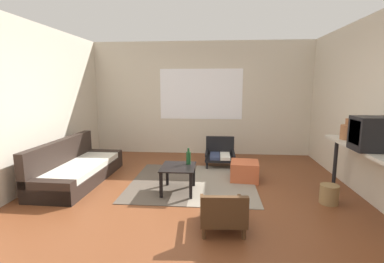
# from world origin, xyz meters

# --- Properties ---
(ground_plane) EXTENTS (7.80, 7.80, 0.00)m
(ground_plane) POSITION_xyz_m (0.00, 0.00, 0.00)
(ground_plane) COLOR brown
(far_wall_with_window) EXTENTS (5.60, 0.13, 2.70)m
(far_wall_with_window) POSITION_xyz_m (0.00, 3.06, 1.35)
(far_wall_with_window) COLOR beige
(far_wall_with_window) RESTS_ON ground
(side_wall_right) EXTENTS (0.12, 6.60, 2.70)m
(side_wall_right) POSITION_xyz_m (2.66, 0.30, 1.35)
(side_wall_right) COLOR beige
(side_wall_right) RESTS_ON ground
(side_wall_left) EXTENTS (0.12, 6.60, 2.70)m
(side_wall_left) POSITION_xyz_m (-2.66, 0.30, 1.35)
(side_wall_left) COLOR beige
(side_wall_left) RESTS_ON ground
(area_rug) EXTENTS (2.13, 2.03, 0.01)m
(area_rug) POSITION_xyz_m (-0.01, 0.87, 0.01)
(area_rug) COLOR #4C4238
(area_rug) RESTS_ON ground
(couch) EXTENTS (0.83, 2.07, 0.74)m
(couch) POSITION_xyz_m (-2.06, 0.75, 0.22)
(couch) COLOR black
(couch) RESTS_ON ground
(coffee_table) EXTENTS (0.53, 0.62, 0.42)m
(coffee_table) POSITION_xyz_m (-0.21, 0.41, 0.34)
(coffee_table) COLOR black
(coffee_table) RESTS_ON ground
(armchair_by_window) EXTENTS (0.61, 0.59, 0.58)m
(armchair_by_window) POSITION_xyz_m (0.47, 2.01, 0.25)
(armchair_by_window) COLOR black
(armchair_by_window) RESTS_ON ground
(armchair_striped_foreground) EXTENTS (0.56, 0.67, 0.50)m
(armchair_striped_foreground) POSITION_xyz_m (0.47, -0.72, 0.22)
(armchair_striped_foreground) COLOR #472D19
(armchair_striped_foreground) RESTS_ON ground
(ottoman_orange) EXTENTS (0.52, 0.52, 0.34)m
(ottoman_orange) POSITION_xyz_m (0.89, 1.07, 0.17)
(ottoman_orange) COLOR #BC5633
(ottoman_orange) RESTS_ON ground
(console_shelf) EXTENTS (0.36, 1.85, 0.87)m
(console_shelf) POSITION_xyz_m (2.36, 0.02, 0.77)
(console_shelf) COLOR beige
(console_shelf) RESTS_ON ground
(crt_television) EXTENTS (0.51, 0.36, 0.43)m
(crt_television) POSITION_xyz_m (2.35, -0.19, 1.08)
(crt_television) COLOR black
(crt_television) RESTS_ON console_shelf
(clay_vase) EXTENTS (0.21, 0.21, 0.32)m
(clay_vase) POSITION_xyz_m (2.36, 0.55, 0.99)
(clay_vase) COLOR #935B38
(clay_vase) RESTS_ON console_shelf
(glass_bottle) EXTENTS (0.07, 0.07, 0.26)m
(glass_bottle) POSITION_xyz_m (-0.06, 0.55, 0.53)
(glass_bottle) COLOR #194723
(glass_bottle) RESTS_ON coffee_table
(wicker_basket) EXTENTS (0.26, 0.26, 0.28)m
(wicker_basket) POSITION_xyz_m (2.01, 0.16, 0.14)
(wicker_basket) COLOR olive
(wicker_basket) RESTS_ON ground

